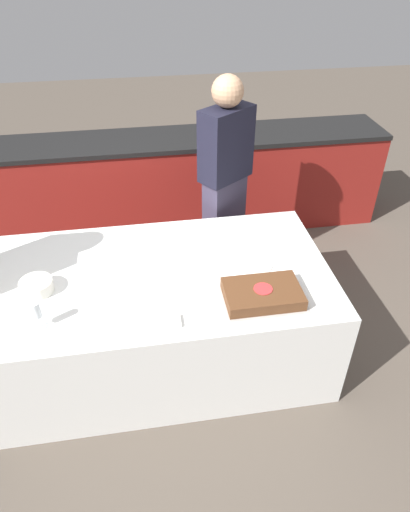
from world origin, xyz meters
The scene contains 9 objects.
ground_plane centered at (0.00, 0.00, 0.00)m, with size 14.00×14.00×0.00m, color brown.
back_counter centered at (0.00, 1.66, 0.46)m, with size 4.40×0.58×0.92m.
dining_table centered at (0.00, 0.00, 0.36)m, with size 2.11×1.16×0.72m.
cake centered at (0.56, -0.33, 0.76)m, with size 0.48×0.33×0.08m.
plate_stack centered at (-0.72, -0.05, 0.76)m, with size 0.19×0.19×0.08m.
wine_glass centered at (-0.67, -0.35, 0.84)m, with size 0.07×0.07×0.17m.
side_plate_near_cake centered at (0.62, -0.03, 0.73)m, with size 0.17×0.17×0.00m.
utensil_pile centered at (0.01, -0.44, 0.73)m, with size 0.14×0.09×0.02m.
person_cutting_cake centered at (0.56, 0.80, 0.87)m, with size 0.43×0.38×1.67m.
Camera 1 is at (-0.07, -2.20, 2.49)m, focal length 32.00 mm.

